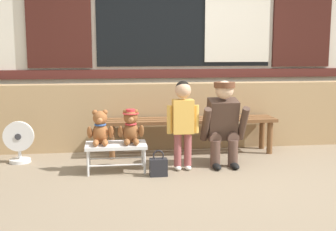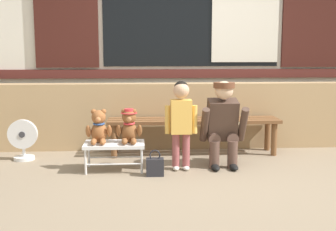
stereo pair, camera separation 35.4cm
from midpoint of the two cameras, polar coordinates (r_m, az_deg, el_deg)
name	(u,v)px [view 1 (the left image)]	position (r m, az deg, el deg)	size (l,w,h in m)	color
ground_plane	(215,178)	(4.47, 3.92, -8.14)	(60.00, 60.00, 0.00)	#84725B
brick_low_wall	(190,115)	(5.74, 1.08, 0.03)	(7.41, 0.25, 0.85)	tan
shop_facade	(184,24)	(6.20, 0.40, 11.88)	(7.56, 0.26, 3.23)	silver
wooden_bench_long	(191,124)	(5.39, 1.11, -1.11)	(2.10, 0.40, 0.44)	brown
small_display_bench	(116,147)	(4.68, -8.95, -4.06)	(0.64, 0.36, 0.30)	silver
teddy_bear_plain	(100,129)	(4.65, -10.98, -1.72)	(0.28, 0.26, 0.36)	#93562D
teddy_bear_with_hat	(131,127)	(4.64, -7.04, -1.53)	(0.28, 0.27, 0.36)	brown
child_standing	(183,115)	(4.63, -0.22, 0.01)	(0.35, 0.18, 0.96)	#994C4C
adult_crouching	(224,123)	(4.85, 5.19, -0.96)	(0.50, 0.49, 0.95)	brown
handbag_on_ground	(158,167)	(4.51, -3.52, -6.70)	(0.18, 0.11, 0.27)	#232328
floor_fan	(19,142)	(5.31, -20.68, -3.30)	(0.34, 0.24, 0.48)	silver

